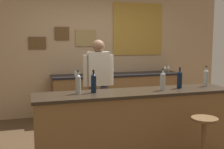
# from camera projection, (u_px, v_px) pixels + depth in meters

# --- Properties ---
(ground_plane) EXTENTS (10.00, 10.00, 0.00)m
(ground_plane) POSITION_uv_depth(u_px,v_px,m) (126.00, 145.00, 4.30)
(ground_plane) COLOR #4C3823
(back_wall) EXTENTS (6.00, 0.09, 2.80)m
(back_wall) POSITION_uv_depth(u_px,v_px,m) (95.00, 49.00, 6.05)
(back_wall) COLOR tan
(back_wall) RESTS_ON ground_plane
(bar_counter) EXTENTS (2.78, 0.60, 0.92)m
(bar_counter) POSITION_uv_depth(u_px,v_px,m) (136.00, 124.00, 3.86)
(bar_counter) COLOR brown
(bar_counter) RESTS_ON ground_plane
(side_counter) EXTENTS (2.76, 0.56, 0.90)m
(side_counter) POSITION_uv_depth(u_px,v_px,m) (117.00, 95.00, 5.93)
(side_counter) COLOR brown
(side_counter) RESTS_ON ground_plane
(bartender) EXTENTS (0.52, 0.21, 1.62)m
(bartender) POSITION_uv_depth(u_px,v_px,m) (98.00, 81.00, 4.66)
(bartender) COLOR #384766
(bartender) RESTS_ON ground_plane
(bar_stool) EXTENTS (0.32, 0.32, 0.68)m
(bar_stool) POSITION_uv_depth(u_px,v_px,m) (204.00, 135.00, 3.40)
(bar_stool) COLOR brown
(bar_stool) RESTS_ON ground_plane
(wine_bottle_a) EXTENTS (0.07, 0.07, 0.31)m
(wine_bottle_a) POSITION_uv_depth(u_px,v_px,m) (78.00, 83.00, 3.61)
(wine_bottle_a) COLOR #999E99
(wine_bottle_a) RESTS_ON bar_counter
(wine_bottle_b) EXTENTS (0.07, 0.07, 0.31)m
(wine_bottle_b) POSITION_uv_depth(u_px,v_px,m) (94.00, 83.00, 3.68)
(wine_bottle_b) COLOR black
(wine_bottle_b) RESTS_ON bar_counter
(wine_bottle_c) EXTENTS (0.07, 0.07, 0.31)m
(wine_bottle_c) POSITION_uv_depth(u_px,v_px,m) (163.00, 81.00, 3.86)
(wine_bottle_c) COLOR #999E99
(wine_bottle_c) RESTS_ON bar_counter
(wine_bottle_d) EXTENTS (0.07, 0.07, 0.31)m
(wine_bottle_d) POSITION_uv_depth(u_px,v_px,m) (180.00, 79.00, 4.02)
(wine_bottle_d) COLOR black
(wine_bottle_d) RESTS_ON bar_counter
(wine_bottle_e) EXTENTS (0.07, 0.07, 0.31)m
(wine_bottle_e) POSITION_uv_depth(u_px,v_px,m) (206.00, 77.00, 4.19)
(wine_bottle_e) COLOR #999E99
(wine_bottle_e) RESTS_ON bar_counter
(wine_glass_a) EXTENTS (0.07, 0.07, 0.16)m
(wine_glass_a) POSITION_uv_depth(u_px,v_px,m) (102.00, 69.00, 5.74)
(wine_glass_a) COLOR silver
(wine_glass_a) RESTS_ON side_counter
(wine_glass_b) EXTENTS (0.07, 0.07, 0.16)m
(wine_glass_b) POSITION_uv_depth(u_px,v_px,m) (106.00, 69.00, 5.86)
(wine_glass_b) COLOR silver
(wine_glass_b) RESTS_ON side_counter
(wine_glass_c) EXTENTS (0.07, 0.07, 0.16)m
(wine_glass_c) POSITION_uv_depth(u_px,v_px,m) (113.00, 69.00, 5.80)
(wine_glass_c) COLOR silver
(wine_glass_c) RESTS_ON side_counter
(wine_glass_d) EXTENTS (0.07, 0.07, 0.16)m
(wine_glass_d) POSITION_uv_depth(u_px,v_px,m) (165.00, 67.00, 6.12)
(wine_glass_d) COLOR silver
(wine_glass_d) RESTS_ON side_counter
(wine_glass_e) EXTENTS (0.07, 0.07, 0.16)m
(wine_glass_e) POSITION_uv_depth(u_px,v_px,m) (168.00, 67.00, 6.19)
(wine_glass_e) COLOR silver
(wine_glass_e) RESTS_ON side_counter
(coffee_mug) EXTENTS (0.12, 0.08, 0.09)m
(coffee_mug) POSITION_uv_depth(u_px,v_px,m) (76.00, 73.00, 5.57)
(coffee_mug) COLOR silver
(coffee_mug) RESTS_ON side_counter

